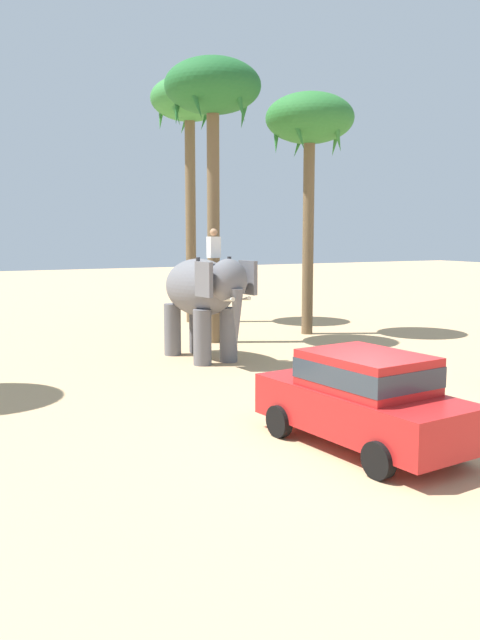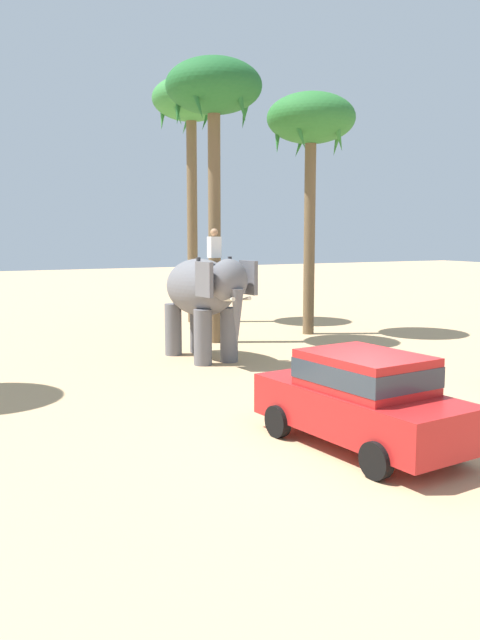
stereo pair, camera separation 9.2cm
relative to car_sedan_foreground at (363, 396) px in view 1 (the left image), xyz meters
name	(u,v)px [view 1 (the left image)]	position (x,y,z in m)	size (l,w,h in m)	color
ground_plane	(356,448)	(-0.12, 0.02, -0.93)	(120.00, 120.00, 0.00)	tan
car_sedan_foreground	(363,396)	(0.00, 0.00, 0.00)	(2.20, 4.25, 1.70)	red
elephant_with_mahout	(204,293)	(0.92, 8.79, 1.06)	(1.90, 3.95, 3.88)	slate
palm_tree_behind_elephant	(310,126)	(6.47, 11.70, 6.65)	(3.20, 3.20, 8.76)	brown
palm_tree_near_hut	(213,96)	(2.54, 11.53, 7.30)	(3.20, 3.20, 9.47)	brown
palm_tree_left_of_road	(190,108)	(3.96, 16.79, 7.88)	(3.20, 3.20, 10.10)	brown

